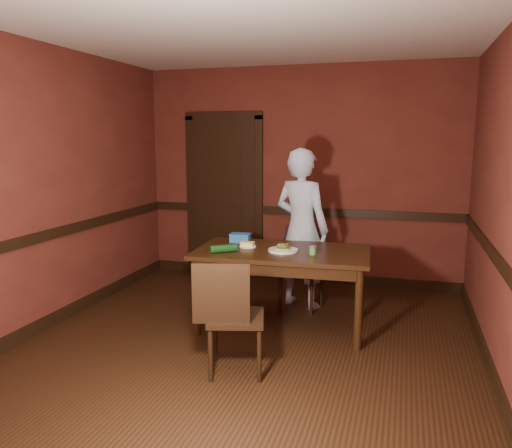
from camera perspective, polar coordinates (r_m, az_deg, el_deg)
The scene contains 22 objects.
floor at distance 4.50m, azimuth -1.32°, elevation -14.03°, with size 4.00×4.50×0.01m, color black.
ceiling at distance 4.21m, azimuth -1.48°, elevation 21.87°, with size 4.00×4.50×0.01m, color beige.
wall_back at distance 6.31m, azimuth 4.99°, elevation 5.51°, with size 4.00×0.02×2.70m, color #542119.
wall_front at distance 2.15m, azimuth -20.36°, elevation -3.46°, with size 4.00×0.02×2.70m, color #542119.
wall_left at distance 5.13m, azimuth -23.20°, elevation 3.76°, with size 0.02×4.50×2.70m, color #542119.
wall_right at distance 4.01m, azimuth 26.94°, elevation 2.00°, with size 0.02×4.50×2.70m, color #542119.
dado_back at distance 6.35m, azimuth 4.90°, elevation 1.45°, with size 4.00×0.03×0.10m, color black.
dado_left at distance 5.18m, azimuth -22.74°, elevation -1.19°, with size 0.03×4.50×0.10m, color black.
dado_right at distance 4.08m, azimuth 26.24°, elevation -4.25°, with size 0.03×4.50×0.10m, color black.
baseboard_back at distance 6.52m, azimuth 4.79°, elevation -5.87°, with size 4.00×0.03×0.12m, color black.
baseboard_left at distance 5.39m, azimuth -22.14°, elevation -9.99°, with size 0.03×4.50×0.12m, color black.
baseboard_right at distance 4.35m, azimuth 25.38°, elevation -15.06°, with size 0.03×4.50×0.12m, color black.
door at distance 6.58m, azimuth -3.68°, elevation 3.44°, with size 1.05×0.07×2.20m.
dining_table at distance 4.87m, azimuth 2.99°, elevation -7.38°, with size 1.64×0.92×0.77m, color black.
chair_far at distance 5.36m, azimuth 5.20°, elevation -5.21°, with size 0.40×0.40×0.87m, color black, non-canonical shape.
chair_near at distance 3.94m, azimuth -2.29°, elevation -10.39°, with size 0.43×0.43×0.92m, color black, non-canonical shape.
person at distance 5.37m, azimuth 5.22°, elevation -0.53°, with size 0.63×0.41×1.72m, color #A8BDD7.
sandwich_plate at distance 4.71m, azimuth 3.12°, elevation -2.88°, with size 0.28×0.28×0.07m.
sauce_jar at distance 4.59m, azimuth 6.50°, elevation -3.00°, with size 0.07×0.07×0.08m.
cheese_saucer at distance 4.88m, azimuth -0.96°, elevation -2.41°, with size 0.17×0.17×0.05m.
food_tub at distance 5.11m, azimuth -1.81°, elevation -1.58°, with size 0.22×0.16×0.09m.
wrapped_veg at distance 4.66m, azimuth -3.77°, elevation -2.82°, with size 0.07×0.07×0.26m, color #114114.
Camera 1 is at (1.28, -3.91, 1.82)m, focal length 35.00 mm.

